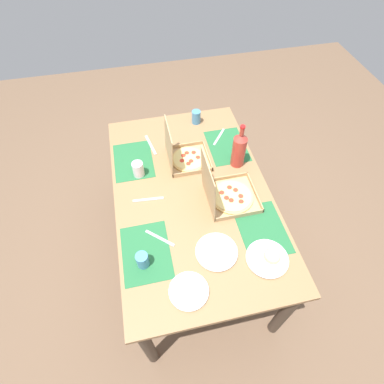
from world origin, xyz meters
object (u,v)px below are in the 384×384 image
at_px(plate_far_right, 216,252).
at_px(cup_dark, 143,260).
at_px(pizza_box_corner_right, 184,156).
at_px(plate_far_left, 268,258).
at_px(soda_bottle, 239,149).
at_px(plate_near_right, 189,291).
at_px(cup_clear_right, 138,169).
at_px(pizza_box_center, 227,194).
at_px(cup_clear_left, 196,117).

relative_size(plate_far_right, cup_dark, 2.43).
bearing_deg(pizza_box_corner_right, plate_far_left, -160.31).
bearing_deg(soda_bottle, plate_near_right, 147.57).
bearing_deg(plate_far_left, plate_far_right, 69.40).
relative_size(pizza_box_corner_right, plate_far_right, 1.33).
xyz_separation_m(pizza_box_corner_right, cup_clear_right, (-0.06, 0.32, 0.01)).
relative_size(pizza_box_center, plate_near_right, 1.68).
xyz_separation_m(plate_far_right, cup_dark, (0.02, 0.40, 0.04)).
bearing_deg(cup_clear_right, soda_bottle, -93.54).
distance_m(plate_near_right, cup_clear_right, 0.85).
bearing_deg(cup_clear_left, plate_far_right, 172.86).
bearing_deg(pizza_box_center, pizza_box_corner_right, 26.79).
height_order(plate_far_right, cup_clear_left, cup_clear_left).
xyz_separation_m(pizza_box_corner_right, soda_bottle, (-0.10, -0.34, 0.08)).
xyz_separation_m(plate_far_left, cup_clear_right, (0.75, 0.61, 0.04)).
height_order(plate_far_left, cup_clear_left, cup_clear_left).
bearing_deg(plate_near_right, cup_clear_right, 10.67).
relative_size(pizza_box_center, plate_far_right, 1.47).
relative_size(plate_far_left, plate_far_right, 0.99).
height_order(plate_far_left, cup_clear_right, cup_clear_right).
bearing_deg(plate_far_left, cup_dark, 79.95).
height_order(plate_far_right, cup_clear_right, cup_clear_right).
bearing_deg(cup_clear_left, pizza_box_center, -178.65).
distance_m(pizza_box_corner_right, cup_clear_right, 0.32).
relative_size(pizza_box_center, cup_clear_right, 3.20).
xyz_separation_m(plate_far_left, cup_clear_left, (1.19, 0.12, 0.04)).
bearing_deg(cup_dark, plate_far_right, -92.76).
relative_size(pizza_box_center, soda_bottle, 1.05).
bearing_deg(pizza_box_center, plate_far_left, -166.86).
bearing_deg(cup_clear_right, pizza_box_corner_right, -80.01).
height_order(cup_clear_right, cup_clear_left, cup_clear_right).
distance_m(plate_far_left, cup_dark, 0.66).
bearing_deg(plate_far_right, pizza_box_corner_right, 2.57).
bearing_deg(soda_bottle, cup_clear_right, 86.46).
bearing_deg(plate_far_right, soda_bottle, -26.84).
bearing_deg(soda_bottle, plate_far_right, 153.16).
xyz_separation_m(plate_far_left, soda_bottle, (0.71, -0.05, 0.12)).
height_order(plate_far_right, plate_near_right, same).
distance_m(plate_far_right, cup_clear_right, 0.74).
bearing_deg(plate_far_right, plate_far_left, -110.60).
height_order(pizza_box_corner_right, cup_dark, pizza_box_corner_right).
height_order(pizza_box_center, cup_clear_left, pizza_box_center).
relative_size(plate_near_right, soda_bottle, 0.62).
bearing_deg(pizza_box_corner_right, plate_far_right, -177.43).
bearing_deg(cup_clear_right, cup_clear_left, -47.91).
distance_m(plate_far_right, plate_near_right, 0.26).
xyz_separation_m(pizza_box_center, cup_dark, (-0.32, 0.55, -0.00)).
xyz_separation_m(soda_bottle, cup_clear_left, (0.48, 0.17, -0.08)).
bearing_deg(plate_far_left, cup_clear_right, 38.89).
bearing_deg(plate_near_right, cup_dark, 45.96).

